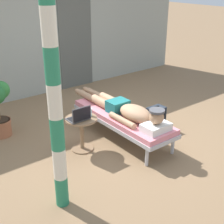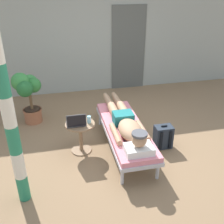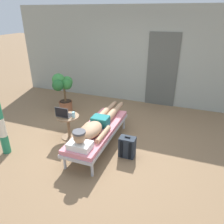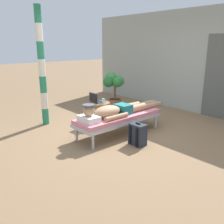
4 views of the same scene
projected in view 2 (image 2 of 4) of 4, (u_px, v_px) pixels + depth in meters
The scene contains 11 objects.
ground_plane at pixel (127, 147), 4.63m from camera, with size 40.00×40.00×0.00m, color #846647.
house_wall_back at pixel (96, 36), 6.38m from camera, with size 7.60×0.20×2.70m, color #999E93.
house_door_panel at pixel (128, 49), 6.59m from camera, with size 0.84×0.03×2.04m, color #545651.
lounge_chair at pixel (125, 130), 4.47m from camera, with size 0.63×1.93×0.42m.
person_reclining at pixel (126, 123), 4.31m from camera, with size 0.53×2.17×0.33m.
side_table at pixel (80, 132), 4.38m from camera, with size 0.48×0.48×0.52m.
laptop at pixel (76, 122), 4.22m from camera, with size 0.31×0.24×0.23m.
drink_glass at pixel (89, 120), 4.30m from camera, with size 0.06×0.06×0.12m, color #99D8E5.
backpack at pixel (163, 137), 4.56m from camera, with size 0.30×0.26×0.42m.
potted_plant at pixel (28, 92), 5.11m from camera, with size 0.54×0.63×1.05m.
porch_post at pixel (8, 112), 2.98m from camera, with size 0.15×0.15×2.60m.
Camera 2 is at (-1.10, -3.68, 2.67)m, focal length 42.91 mm.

